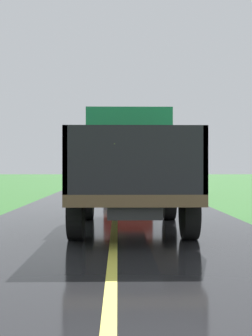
% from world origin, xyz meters
% --- Properties ---
extents(banana_truck_near, '(2.38, 5.82, 2.80)m').
position_xyz_m(banana_truck_near, '(0.35, 10.04, 1.47)').
color(banana_truck_near, '#2D2D30').
rests_on(banana_truck_near, road_surface).
extents(banana_truck_far, '(2.38, 5.81, 2.80)m').
position_xyz_m(banana_truck_far, '(0.56, 24.49, 1.47)').
color(banana_truck_far, '#2D2D30').
rests_on(banana_truck_far, road_surface).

